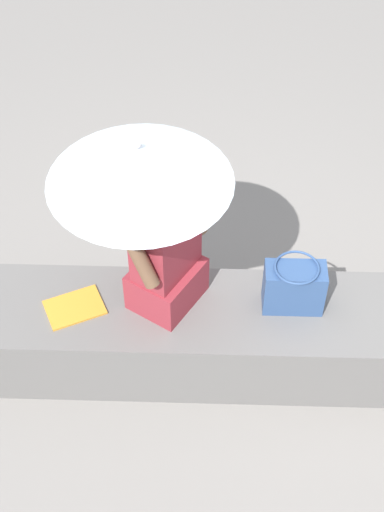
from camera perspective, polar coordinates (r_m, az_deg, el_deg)
The scene contains 6 objects.
ground_plane at distance 4.09m, azimuth 1.76°, elevation -7.90°, with size 14.00×14.00×0.00m, color gray.
stone_bench at distance 3.92m, azimuth 1.83°, elevation -6.08°, with size 2.34×0.55×0.43m, color slate.
person_seated at distance 3.50m, azimuth -2.04°, elevation 0.88°, with size 0.42×0.50×0.90m.
parasol at distance 3.10m, azimuth -4.03°, elevation 6.92°, with size 0.79×0.79×1.04m.
handbag_black at distance 3.69m, azimuth 7.76°, elevation -2.33°, with size 0.30×0.22×0.28m.
magazine at distance 3.79m, azimuth -8.91°, elevation -3.88°, with size 0.28×0.20×0.01m, color gold.
Camera 1 is at (0.05, 2.35, 3.35)m, focal length 52.62 mm.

